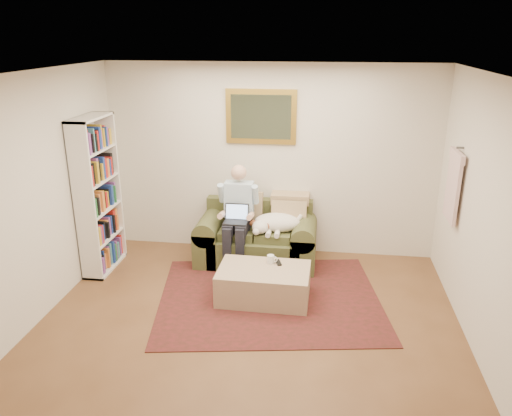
% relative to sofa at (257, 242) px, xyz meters
% --- Properties ---
extents(room_shell, '(4.51, 5.00, 2.61)m').
position_rel_sofa_xyz_m(room_shell, '(0.13, -1.71, 1.03)').
color(room_shell, brown).
rests_on(room_shell, ground).
extents(rug, '(2.85, 2.43, 0.01)m').
position_rel_sofa_xyz_m(rug, '(0.29, -1.00, -0.27)').
color(rug, '#311D13').
rests_on(rug, room_shell).
extents(sofa, '(1.59, 0.81, 0.95)m').
position_rel_sofa_xyz_m(sofa, '(0.00, 0.00, 0.00)').
color(sofa, brown).
rests_on(sofa, room_shell).
extents(seated_man, '(0.52, 0.75, 1.34)m').
position_rel_sofa_xyz_m(seated_man, '(-0.24, -0.15, 0.39)').
color(seated_man, '#8CB8D8').
rests_on(seated_man, sofa).
extents(laptop, '(0.31, 0.24, 0.22)m').
position_rel_sofa_xyz_m(laptop, '(-0.24, -0.21, 0.43)').
color(laptop, black).
rests_on(laptop, seated_man).
extents(sleeping_dog, '(0.65, 0.41, 0.24)m').
position_rel_sofa_xyz_m(sleeping_dog, '(0.28, -0.08, 0.33)').
color(sleeping_dog, white).
rests_on(sleeping_dog, sofa).
extents(ottoman, '(1.06, 0.68, 0.38)m').
position_rel_sofa_xyz_m(ottoman, '(0.22, -1.00, -0.08)').
color(ottoman, tan).
rests_on(ottoman, room_shell).
extents(coffee_mug, '(0.08, 0.08, 0.10)m').
position_rel_sofa_xyz_m(coffee_mug, '(0.28, -0.83, 0.16)').
color(coffee_mug, white).
rests_on(coffee_mug, ottoman).
extents(tv_remote, '(0.09, 0.16, 0.02)m').
position_rel_sofa_xyz_m(tv_remote, '(0.37, -0.83, 0.12)').
color(tv_remote, black).
rests_on(tv_remote, ottoman).
extents(bookshelf, '(0.28, 0.80, 2.00)m').
position_rel_sofa_xyz_m(bookshelf, '(-1.97, -0.46, 0.73)').
color(bookshelf, white).
rests_on(bookshelf, room_shell).
extents(wall_mirror, '(0.94, 0.04, 0.72)m').
position_rel_sofa_xyz_m(wall_mirror, '(0.00, 0.41, 1.63)').
color(wall_mirror, gold).
rests_on(wall_mirror, room_shell).
extents(hanging_shirt, '(0.06, 0.52, 0.90)m').
position_rel_sofa_xyz_m(hanging_shirt, '(2.32, -0.46, 1.08)').
color(hanging_shirt, beige).
rests_on(hanging_shirt, room_shell).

